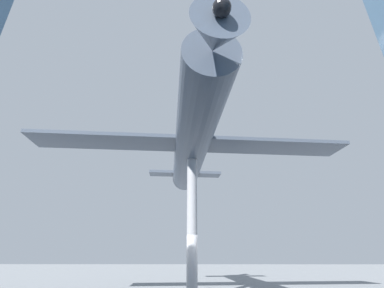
{
  "coord_description": "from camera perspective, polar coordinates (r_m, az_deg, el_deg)",
  "views": [
    {
      "loc": [
        -0.16,
        11.97,
        1.74
      ],
      "look_at": [
        0.0,
        0.0,
        6.88
      ],
      "focal_mm": 24.0,
      "sensor_mm": 36.0,
      "label": 1
    }
  ],
  "objects": [
    {
      "name": "support_pylon_central",
      "position": [
        12.04,
        -0.0,
        -17.19
      ],
      "size": [
        0.47,
        0.47,
        6.01
      ],
      "color": "#B7B7BC",
      "rests_on": "ground_plane"
    },
    {
      "name": "visitor_person",
      "position": [
        14.62,
        0.12,
        -26.36
      ],
      "size": [
        0.28,
        0.43,
        1.64
      ],
      "rotation": [
        0.0,
        0.0,
        4.86
      ],
      "color": "#4C4238",
      "rests_on": "ground_plane"
    },
    {
      "name": "suspended_airplane",
      "position": [
        12.83,
        0.09,
        0.46
      ],
      "size": [
        15.81,
        14.64,
        3.35
      ],
      "rotation": [
        0.0,
        0.0,
        0.1
      ],
      "color": "#4C5666",
      "rests_on": "support_pylon_central"
    }
  ]
}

